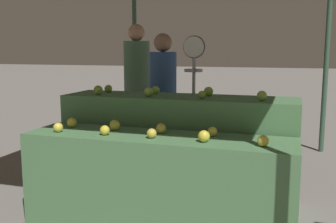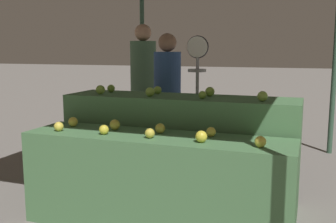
# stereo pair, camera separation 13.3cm
# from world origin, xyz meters

# --- Properties ---
(display_counter_front) EXTENTS (2.18, 0.55, 0.77)m
(display_counter_front) POSITION_xyz_m (0.00, 0.00, 0.39)
(display_counter_front) COLOR #4C7A4C
(display_counter_front) RESTS_ON ground_plane
(display_counter_back) EXTENTS (2.18, 0.55, 1.02)m
(display_counter_back) POSITION_xyz_m (0.00, 0.60, 0.51)
(display_counter_back) COLOR #4C7A4C
(display_counter_back) RESTS_ON ground_plane
(apple_front_0) EXTENTS (0.08, 0.08, 0.08)m
(apple_front_0) POSITION_xyz_m (-0.83, -0.12, 0.81)
(apple_front_0) COLOR yellow
(apple_front_0) RESTS_ON display_counter_front
(apple_front_1) EXTENTS (0.08, 0.08, 0.08)m
(apple_front_1) POSITION_xyz_m (-0.41, -0.10, 0.81)
(apple_front_1) COLOR gold
(apple_front_1) RESTS_ON display_counter_front
(apple_front_2) EXTENTS (0.08, 0.08, 0.08)m
(apple_front_2) POSITION_xyz_m (-0.01, -0.10, 0.81)
(apple_front_2) COLOR gold
(apple_front_2) RESTS_ON display_counter_front
(apple_front_3) EXTENTS (0.09, 0.09, 0.09)m
(apple_front_3) POSITION_xyz_m (0.40, -0.10, 0.82)
(apple_front_3) COLOR gold
(apple_front_3) RESTS_ON display_counter_front
(apple_front_4) EXTENTS (0.08, 0.08, 0.08)m
(apple_front_4) POSITION_xyz_m (0.83, -0.10, 0.81)
(apple_front_4) COLOR yellow
(apple_front_4) RESTS_ON display_counter_front
(apple_front_5) EXTENTS (0.09, 0.09, 0.09)m
(apple_front_5) POSITION_xyz_m (-0.83, 0.10, 0.81)
(apple_front_5) COLOR yellow
(apple_front_5) RESTS_ON display_counter_front
(apple_front_6) EXTENTS (0.09, 0.09, 0.09)m
(apple_front_6) POSITION_xyz_m (-0.41, 0.10, 0.82)
(apple_front_6) COLOR gold
(apple_front_6) RESTS_ON display_counter_front
(apple_front_7) EXTENTS (0.08, 0.08, 0.08)m
(apple_front_7) POSITION_xyz_m (0.00, 0.10, 0.81)
(apple_front_7) COLOR gold
(apple_front_7) RESTS_ON display_counter_front
(apple_front_8) EXTENTS (0.08, 0.08, 0.08)m
(apple_front_8) POSITION_xyz_m (0.42, 0.11, 0.81)
(apple_front_8) COLOR yellow
(apple_front_8) RESTS_ON display_counter_front
(apple_back_0) EXTENTS (0.09, 0.09, 0.09)m
(apple_back_0) POSITION_xyz_m (-0.78, 0.50, 1.07)
(apple_back_0) COLOR #84AD3D
(apple_back_0) RESTS_ON display_counter_back
(apple_back_1) EXTENTS (0.09, 0.09, 0.09)m
(apple_back_1) POSITION_xyz_m (-0.25, 0.49, 1.06)
(apple_back_1) COLOR #84AD3D
(apple_back_1) RESTS_ON display_counter_back
(apple_back_2) EXTENTS (0.07, 0.07, 0.07)m
(apple_back_2) POSITION_xyz_m (0.25, 0.49, 1.06)
(apple_back_2) COLOR #7AA338
(apple_back_2) RESTS_ON display_counter_back
(apple_back_3) EXTENTS (0.09, 0.09, 0.09)m
(apple_back_3) POSITION_xyz_m (0.76, 0.50, 1.06)
(apple_back_3) COLOR #8EB247
(apple_back_3) RESTS_ON display_counter_back
(apple_back_4) EXTENTS (0.08, 0.08, 0.08)m
(apple_back_4) POSITION_xyz_m (-0.77, 0.70, 1.06)
(apple_back_4) COLOR #7AA338
(apple_back_4) RESTS_ON display_counter_back
(apple_back_5) EXTENTS (0.08, 0.08, 0.08)m
(apple_back_5) POSITION_xyz_m (-0.26, 0.70, 1.06)
(apple_back_5) COLOR #84AD3D
(apple_back_5) RESTS_ON display_counter_back
(apple_back_6) EXTENTS (0.09, 0.09, 0.09)m
(apple_back_6) POSITION_xyz_m (0.26, 0.70, 1.06)
(apple_back_6) COLOR #84AD3D
(apple_back_6) RESTS_ON display_counter_back
(produce_scale) EXTENTS (0.24, 0.20, 1.60)m
(produce_scale) POSITION_xyz_m (-0.03, 1.30, 1.14)
(produce_scale) COLOR #99999E
(produce_scale) RESTS_ON ground_plane
(person_vendor_at_scale) EXTENTS (0.43, 0.43, 1.64)m
(person_vendor_at_scale) POSITION_xyz_m (-0.47, 1.54, 0.95)
(person_vendor_at_scale) COLOR #2D2D38
(person_vendor_at_scale) RESTS_ON ground_plane
(person_customer_left) EXTENTS (0.46, 0.46, 1.81)m
(person_customer_left) POSITION_xyz_m (-1.14, 2.37, 1.05)
(person_customer_left) COLOR #2D2D38
(person_customer_left) RESTS_ON ground_plane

